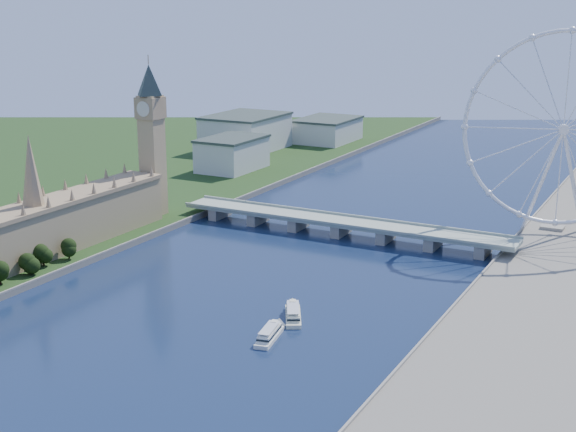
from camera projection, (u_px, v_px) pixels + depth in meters
The scene contains 7 objects.
parliament_range at pixel (36, 231), 445.95m from camera, with size 24.00×200.00×70.00m.
big_ben at pixel (151, 121), 525.89m from camera, with size 20.02×20.02×110.00m.
westminster_bridge at pixel (341, 225), 502.51m from camera, with size 220.00×22.00×9.50m.
london_eye at pixel (563, 130), 479.87m from camera, with size 113.60×39.12×124.30m.
city_skyline at pixel (503, 149), 704.52m from camera, with size 505.00×280.00×32.00m.
tour_boat_near at pixel (293, 319), 370.60m from camera, with size 7.25×28.46×6.27m, color beige, non-canonical shape.
tour_boat_far at pixel (269, 339), 348.12m from camera, with size 6.81×26.79×5.89m, color silver, non-canonical shape.
Camera 1 is at (196.09, -143.88, 141.46)m, focal length 50.00 mm.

